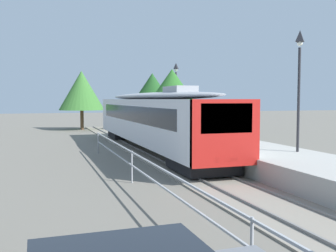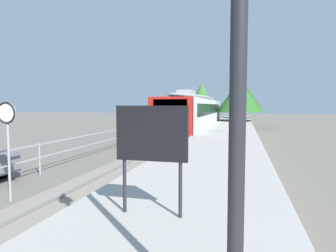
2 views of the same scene
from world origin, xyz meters
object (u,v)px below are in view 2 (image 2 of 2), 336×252
Objects in this scene: commuter_train at (196,111)px; speed_limit_sign at (7,126)px; platform_lamp_far_end at (243,89)px; platform_notice_board at (152,137)px; platform_lamp_mid_platform at (243,74)px.

commuter_train reaches higher than speed_limit_sign.
platform_notice_board is (-1.39, -30.34, -2.44)m from platform_lamp_far_end.
platform_notice_board is at bearing -95.68° from platform_lamp_mid_platform.
platform_lamp_mid_platform is 2.97× the size of platform_notice_board.
platform_lamp_mid_platform is at bearing 84.32° from platform_notice_board.
platform_lamp_mid_platform is at bearing -63.87° from commuter_train.
commuter_train is at bearing 97.21° from platform_notice_board.
commuter_train is 3.86× the size of platform_lamp_far_end.
platform_lamp_far_end is at bearing 87.37° from platform_notice_board.
speed_limit_sign is at bearing -117.97° from platform_lamp_mid_platform.
platform_lamp_far_end reaches higher than platform_notice_board.
platform_lamp_mid_platform is 13.66m from speed_limit_sign.
speed_limit_sign is (-6.30, -28.19, -2.50)m from platform_lamp_far_end.
commuter_train is 3.86× the size of platform_lamp_mid_platform.
platform_notice_board is at bearing -92.63° from platform_lamp_far_end.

